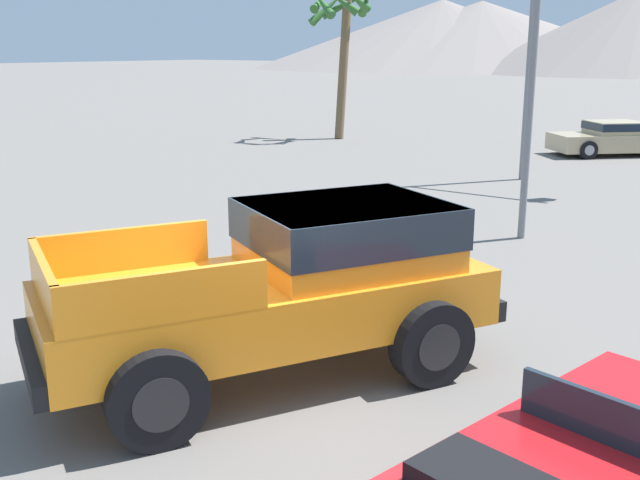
{
  "coord_description": "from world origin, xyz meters",
  "views": [
    {
      "loc": [
        4.84,
        -6.1,
        3.63
      ],
      "look_at": [
        -0.2,
        1.0,
        1.38
      ],
      "focal_mm": 42.0,
      "sensor_mm": 36.0,
      "label": 1
    }
  ],
  "objects_px": {
    "orange_pickup_truck": "(295,279)",
    "traffic_light_crosswalk": "(585,26)",
    "palm_tree_tall": "(342,24)",
    "parked_car_tan": "(612,138)"
  },
  "relations": [
    {
      "from": "parked_car_tan",
      "to": "palm_tree_tall",
      "type": "distance_m",
      "value": 11.22
    },
    {
      "from": "orange_pickup_truck",
      "to": "parked_car_tan",
      "type": "distance_m",
      "value": 20.67
    },
    {
      "from": "parked_car_tan",
      "to": "palm_tree_tall",
      "type": "relative_size",
      "value": 0.69
    },
    {
      "from": "traffic_light_crosswalk",
      "to": "orange_pickup_truck",
      "type": "bearing_deg",
      "value": -85.14
    },
    {
      "from": "parked_car_tan",
      "to": "traffic_light_crosswalk",
      "type": "xyz_separation_m",
      "value": [
        0.69,
        -6.57,
        3.56
      ]
    },
    {
      "from": "orange_pickup_truck",
      "to": "parked_car_tan",
      "type": "xyz_separation_m",
      "value": [
        -1.89,
        20.58,
        -0.51
      ]
    },
    {
      "from": "palm_tree_tall",
      "to": "parked_car_tan",
      "type": "bearing_deg",
      "value": 7.08
    },
    {
      "from": "orange_pickup_truck",
      "to": "traffic_light_crosswalk",
      "type": "bearing_deg",
      "value": 123.32
    },
    {
      "from": "orange_pickup_truck",
      "to": "palm_tree_tall",
      "type": "xyz_separation_m",
      "value": [
        -12.31,
        19.28,
        3.44
      ]
    },
    {
      "from": "traffic_light_crosswalk",
      "to": "palm_tree_tall",
      "type": "bearing_deg",
      "value": 154.6
    }
  ]
}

